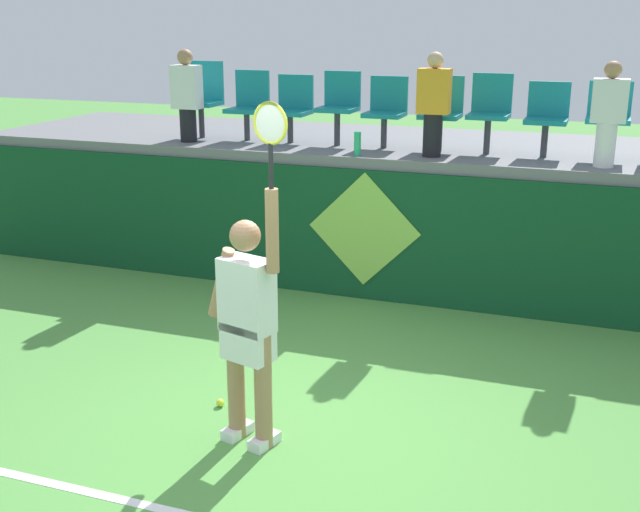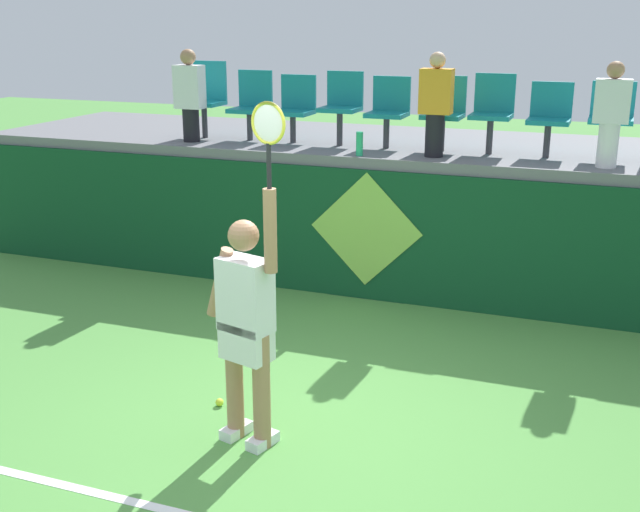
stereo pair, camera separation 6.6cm
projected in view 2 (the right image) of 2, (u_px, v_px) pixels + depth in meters
name	position (u px, v px, depth m)	size (l,w,h in m)	color
ground_plane	(280.00, 436.00, 5.97)	(40.00, 40.00, 0.00)	#519342
court_back_wall	(395.00, 236.00, 8.64)	(11.01, 0.20, 1.46)	#0F4223
spectator_platform	(424.00, 147.00, 9.54)	(11.01, 2.63, 0.12)	slate
tennis_player	(247.00, 320.00, 5.63)	(0.74, 0.35, 2.52)	white
tennis_ball	(220.00, 402.00, 6.42)	(0.07, 0.07, 0.07)	#D1E533
water_bottle	(360.00, 144.00, 8.57)	(0.08, 0.08, 0.26)	#26B272
stadium_chair_0	(207.00, 95.00, 9.81)	(0.44, 0.42, 0.92)	#38383D
stadium_chair_1	(252.00, 103.00, 9.62)	(0.44, 0.42, 0.83)	#38383D
stadium_chair_2	(295.00, 106.00, 9.43)	(0.44, 0.42, 0.79)	#38383D
stadium_chair_3	(342.00, 103.00, 9.21)	(0.44, 0.42, 0.84)	#38383D
stadium_chair_4	(389.00, 108.00, 9.04)	(0.44, 0.42, 0.80)	#38383D
stadium_chair_5	(444.00, 109.00, 8.82)	(0.44, 0.42, 0.82)	#38383D
stadium_chair_6	(492.00, 109.00, 8.63)	(0.44, 0.42, 0.86)	#38383D
stadium_chair_7	(550.00, 115.00, 8.44)	(0.44, 0.42, 0.79)	#38383D
stadium_chair_8	(611.00, 115.00, 8.22)	(0.44, 0.42, 0.81)	#38383D
spectator_0	(436.00, 103.00, 8.39)	(0.34, 0.20, 1.10)	black
spectator_1	(611.00, 113.00, 7.80)	(0.34, 0.20, 1.04)	white
spectator_2	(190.00, 94.00, 9.42)	(0.34, 0.20, 1.09)	black
wall_signage_mount	(365.00, 299.00, 8.86)	(1.27, 0.01, 1.44)	#0F4223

